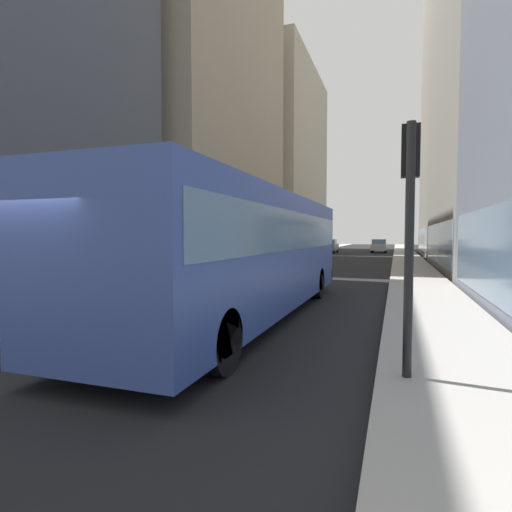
{
  "coord_description": "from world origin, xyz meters",
  "views": [
    {
      "loc": [
        4.73,
        -4.7,
        2.05
      ],
      "look_at": [
        0.48,
        7.57,
        1.4
      ],
      "focal_mm": 28.4,
      "sensor_mm": 36.0,
      "label": 1
    }
  ],
  "objects": [
    {
      "name": "sidewalk_left",
      "position": [
        -5.7,
        35.0,
        0.07
      ],
      "size": [
        2.4,
        110.0,
        0.15
      ],
      "primitive_type": "cube",
      "color": "#ADA89E",
      "rests_on": "ground"
    },
    {
      "name": "pedestrian_with_handbag",
      "position": [
        -6.19,
        7.86,
        1.01
      ],
      "size": [
        0.45,
        0.34,
        1.69
      ],
      "color": "#1E1E2D",
      "rests_on": "sidewalk_left"
    },
    {
      "name": "car_silver_sedan",
      "position": [
        2.8,
        46.21,
        0.82
      ],
      "size": [
        1.73,
        4.02,
        1.62
      ],
      "color": "#B7BABF",
      "rests_on": "ground"
    },
    {
      "name": "building_left_far",
      "position": [
        -11.9,
        50.22,
        12.5
      ],
      "size": [
        11.72,
        22.26,
        25.01
      ],
      "color": "#B2A893",
      "rests_on": "ground"
    },
    {
      "name": "building_left_mid",
      "position": [
        -11.9,
        27.14,
        13.43
      ],
      "size": [
        10.27,
        20.41,
        26.87
      ],
      "color": "#A0937F",
      "rests_on": "ground"
    },
    {
      "name": "ground_plane",
      "position": [
        0.0,
        35.0,
        0.0
      ],
      "size": [
        120.0,
        120.0,
        0.0
      ],
      "primitive_type": "plane",
      "color": "black"
    },
    {
      "name": "building_right_far",
      "position": [
        11.9,
        40.51,
        16.23
      ],
      "size": [
        9.08,
        18.43,
        32.49
      ],
      "color": "gray",
      "rests_on": "ground"
    },
    {
      "name": "car_grey_wagon",
      "position": [
        -2.8,
        43.45,
        0.82
      ],
      "size": [
        1.81,
        4.06,
        1.62
      ],
      "color": "slate",
      "rests_on": "ground"
    },
    {
      "name": "transit_bus",
      "position": [
        1.2,
        4.84,
        1.78
      ],
      "size": [
        2.78,
        11.53,
        3.05
      ],
      "color": "#33478C",
      "rests_on": "ground"
    },
    {
      "name": "sidewalk_right",
      "position": [
        5.7,
        35.0,
        0.07
      ],
      "size": [
        2.4,
        110.0,
        0.15
      ],
      "primitive_type": "cube",
      "color": "#9E9991",
      "rests_on": "ground"
    },
    {
      "name": "car_blue_hatchback",
      "position": [
        -2.8,
        34.67,
        0.82
      ],
      "size": [
        1.76,
        4.51,
        1.62
      ],
      "color": "#4C6BB7",
      "rests_on": "ground"
    },
    {
      "name": "traffic_light_near",
      "position": [
        4.9,
        1.13,
        2.44
      ],
      "size": [
        0.24,
        0.41,
        3.4
      ],
      "color": "black",
      "rests_on": "sidewalk_right"
    }
  ]
}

